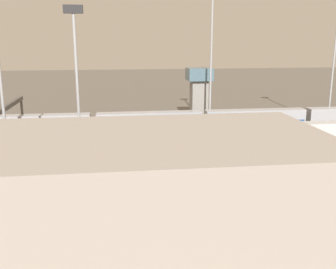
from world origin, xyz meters
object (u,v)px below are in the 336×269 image
(signal_gantry, at_px, (6,113))
(control_tower, at_px, (199,91))
(light_mast_2, at_px, (336,43))
(train_on_track_0, at_px, (203,122))
(light_mast_1, at_px, (76,69))
(train_on_track_3, at_px, (269,137))
(train_on_track_2, at_px, (83,139))
(light_mast_0, at_px, (212,42))
(maintenance_shed, at_px, (112,188))

(signal_gantry, relative_size, control_tower, 1.82)
(light_mast_2, bearing_deg, train_on_track_0, 6.41)
(light_mast_1, height_order, signal_gantry, light_mast_1)
(train_on_track_3, xyz_separation_m, control_tower, (8.09, -26.78, 5.39))
(train_on_track_0, height_order, train_on_track_2, train_on_track_0)
(light_mast_0, height_order, signal_gantry, light_mast_0)
(train_on_track_0, relative_size, light_mast_2, 3.00)
(light_mast_0, bearing_deg, light_mast_1, 45.29)
(maintenance_shed, bearing_deg, train_on_track_3, -134.31)
(light_mast_1, bearing_deg, light_mast_0, -134.71)
(train_on_track_0, bearing_deg, maintenance_shed, 66.29)
(train_on_track_2, height_order, light_mast_1, light_mast_1)
(light_mast_1, relative_size, maintenance_shed, 0.56)
(light_mast_0, xyz_separation_m, signal_gantry, (41.61, 13.41, -12.53))
(signal_gantry, bearing_deg, train_on_track_3, 174.15)
(train_on_track_0, xyz_separation_m, control_tower, (-1.45, -11.78, 5.40))
(light_mast_2, bearing_deg, light_mast_1, 25.92)
(light_mast_1, bearing_deg, control_tower, -126.29)
(train_on_track_3, relative_size, light_mast_2, 1.48)
(light_mast_2, xyz_separation_m, control_tower, (30.49, -8.19, -11.85))
(signal_gantry, xyz_separation_m, control_tower, (-40.74, -21.78, 0.59))
(light_mast_0, bearing_deg, maintenance_shed, 65.48)
(light_mast_0, height_order, light_mast_1, light_mast_0)
(control_tower, bearing_deg, light_mast_0, 95.94)
(maintenance_shed, bearing_deg, signal_gantry, -60.89)
(train_on_track_3, bearing_deg, train_on_track_0, -57.54)
(light_mast_0, distance_m, maintenance_shed, 55.18)
(control_tower, bearing_deg, light_mast_2, 164.96)
(train_on_track_2, bearing_deg, maintenance_shed, 99.62)
(train_on_track_3, bearing_deg, train_on_track_2, -8.07)
(train_on_track_3, height_order, control_tower, control_tower)
(signal_gantry, relative_size, maintenance_shed, 0.55)
(signal_gantry, bearing_deg, light_mast_1, 135.97)
(train_on_track_0, distance_m, light_mast_0, 17.83)
(light_mast_0, bearing_deg, control_tower, -84.06)
(maintenance_shed, bearing_deg, light_mast_1, -76.56)
(train_on_track_2, distance_m, signal_gantry, 14.57)
(light_mast_1, bearing_deg, signal_gantry, -44.03)
(light_mast_0, distance_m, light_mast_1, 38.73)
(train_on_track_2, relative_size, light_mast_1, 2.61)
(train_on_track_0, distance_m, maintenance_shed, 49.28)
(train_on_track_2, bearing_deg, signal_gantry, 0.00)
(maintenance_shed, bearing_deg, light_mast_0, -114.52)
(train_on_track_0, relative_size, light_mast_1, 3.75)
(light_mast_0, distance_m, light_mast_2, 29.62)
(light_mast_2, distance_m, maintenance_shed, 72.42)
(signal_gantry, height_order, maintenance_shed, maintenance_shed)
(light_mast_0, bearing_deg, train_on_track_0, 55.77)
(light_mast_0, relative_size, signal_gantry, 1.28)
(train_on_track_3, relative_size, light_mast_0, 1.47)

